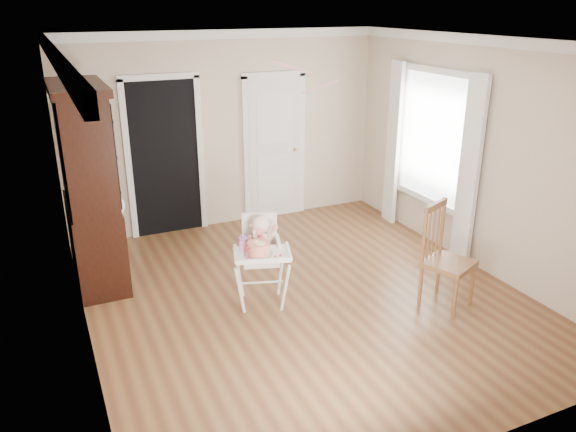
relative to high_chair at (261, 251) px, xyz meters
name	(u,v)px	position (x,y,z in m)	size (l,w,h in m)	color
floor	(305,296)	(0.49, -0.07, -0.62)	(5.00, 5.00, 0.00)	brown
ceiling	(308,40)	(0.49, -0.07, 2.08)	(5.00, 5.00, 0.00)	white
wall_back	(227,131)	(0.49, 2.43, 0.73)	(4.50, 4.50, 0.00)	beige
wall_left	(72,211)	(-1.76, -0.07, 0.73)	(5.00, 5.00, 0.00)	beige
wall_right	(479,156)	(2.74, -0.07, 0.73)	(5.00, 5.00, 0.00)	beige
crown_molding	(308,47)	(0.49, -0.07, 2.02)	(4.50, 5.00, 0.12)	white
doorway	(165,155)	(-0.41, 2.42, 0.49)	(1.06, 0.05, 2.22)	black
closet_door	(274,149)	(1.19, 2.41, 0.41)	(0.96, 0.09, 2.13)	white
window_right	(430,147)	(2.67, 0.73, 0.67)	(0.13, 1.84, 2.30)	white
high_chair	(261,251)	(0.00, 0.00, 0.00)	(0.75, 0.84, 1.00)	white
baby	(260,237)	(0.01, 0.02, 0.14)	(0.28, 0.27, 0.44)	beige
cake	(259,249)	(-0.12, -0.24, 0.14)	(0.29, 0.29, 0.14)	silver
sippy_cup	(243,243)	(-0.22, -0.08, 0.16)	(0.08, 0.08, 0.19)	#FC9ADC
china_cabinet	(90,187)	(-1.50, 1.32, 0.51)	(0.59, 1.34, 2.25)	black
dining_chair	(446,260)	(1.75, -0.82, -0.10)	(0.60, 0.60, 1.12)	brown
streamer	(292,68)	(0.77, 0.88, 1.73)	(0.03, 0.50, 0.02)	pink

